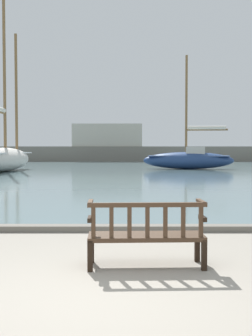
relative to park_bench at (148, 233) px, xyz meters
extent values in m
plane|color=gray|center=(-0.67, -1.27, -0.47)|extent=(160.00, 160.00, 0.00)
cube|color=slate|center=(-0.67, 42.73, -0.43)|extent=(100.00, 80.00, 0.08)
cube|color=slate|center=(-0.67, 2.58, -0.41)|extent=(40.00, 0.30, 0.12)
cube|color=black|center=(-0.77, 0.23, -0.26)|extent=(0.07, 0.07, 0.42)
cube|color=black|center=(0.75, 0.29, -0.26)|extent=(0.07, 0.07, 0.42)
cube|color=black|center=(-0.76, -0.22, -0.26)|extent=(0.07, 0.07, 0.42)
cube|color=black|center=(0.77, -0.16, -0.26)|extent=(0.07, 0.07, 0.42)
cube|color=#422D1E|center=(0.00, 0.04, -0.05)|extent=(1.62, 0.58, 0.06)
cube|color=#422D1E|center=(0.01, -0.18, 0.42)|extent=(1.60, 0.11, 0.06)
cube|color=#422D1E|center=(-0.71, -0.21, 0.19)|extent=(0.06, 0.04, 0.41)
cube|color=#422D1E|center=(-0.47, -0.20, 0.19)|extent=(0.06, 0.04, 0.41)
cube|color=#422D1E|center=(-0.23, -0.19, 0.19)|extent=(0.06, 0.04, 0.41)
cube|color=#422D1E|center=(0.01, -0.18, 0.19)|extent=(0.06, 0.04, 0.41)
cube|color=#422D1E|center=(0.25, -0.17, 0.19)|extent=(0.06, 0.04, 0.41)
cube|color=#422D1E|center=(0.49, -0.17, 0.19)|extent=(0.06, 0.04, 0.41)
cube|color=#422D1E|center=(0.73, -0.16, 0.19)|extent=(0.06, 0.04, 0.41)
cube|color=black|center=(-0.77, -0.08, 0.22)|extent=(0.07, 0.30, 0.06)
cube|color=#422D1E|center=(-0.77, 0.01, 0.43)|extent=(0.08, 0.47, 0.04)
cube|color=black|center=(0.77, -0.03, 0.22)|extent=(0.07, 0.30, 0.06)
cube|color=#422D1E|center=(0.77, 0.06, 0.43)|extent=(0.08, 0.47, 0.04)
ellipsoid|color=silver|center=(-9.09, 24.66, 0.46)|extent=(2.78, 9.43, 1.71)
cube|color=white|center=(-9.09, 24.66, 0.94)|extent=(2.17, 8.28, 0.08)
cylinder|color=brown|center=(-9.08, 24.89, 7.11)|extent=(0.21, 0.21, 12.27)
cylinder|color=brown|center=(-8.90, 27.45, 5.59)|extent=(0.21, 0.21, 9.24)
ellipsoid|color=navy|center=(4.76, 28.21, 0.30)|extent=(7.44, 2.71, 1.37)
cube|color=#516B9E|center=(4.76, 28.21, 0.67)|extent=(6.52, 2.14, 0.08)
cube|color=beige|center=(5.30, 28.15, 1.06)|extent=(1.60, 1.21, 0.70)
cylinder|color=brown|center=(4.58, 28.23, 4.73)|extent=(0.19, 0.19, 8.03)
cylinder|color=brown|center=(6.21, 28.04, 2.78)|extent=(3.29, 0.53, 0.15)
cylinder|color=silver|center=(6.21, 28.04, 2.93)|extent=(2.98, 0.64, 0.30)
cube|color=slate|center=(-0.67, 51.00, 0.58)|extent=(49.86, 2.40, 2.09)
cube|color=#B7B2A3|center=(-2.81, 51.00, 3.14)|extent=(9.31, 2.00, 3.03)
camera|label=1|loc=(-0.28, -5.76, 1.15)|focal=45.00mm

